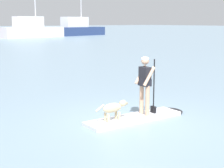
{
  "coord_description": "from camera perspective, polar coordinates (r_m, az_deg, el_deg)",
  "views": [
    {
      "loc": [
        -6.36,
        -6.87,
        2.76
      ],
      "look_at": [
        0.0,
        1.0,
        0.9
      ],
      "focal_mm": 54.61,
      "sensor_mm": 36.0,
      "label": 1
    }
  ],
  "objects": [
    {
      "name": "paddleboard",
      "position": [
        9.88,
        4.75,
        -5.54
      ],
      "size": [
        3.3,
        0.98,
        0.1
      ],
      "color": "silver",
      "rests_on": "ground_plane"
    },
    {
      "name": "ground_plane",
      "position": [
        9.76,
        3.71,
        -6.03
      ],
      "size": [
        400.0,
        400.0,
        0.0
      ],
      "primitive_type": "plane",
      "color": "gray"
    },
    {
      "name": "moored_boat_center",
      "position": [
        69.31,
        -5.76,
        9.23
      ],
      "size": [
        12.66,
        4.99,
        11.64
      ],
      "color": "navy",
      "rests_on": "ground_plane"
    },
    {
      "name": "dog",
      "position": [
        9.23,
        0.29,
        -4.05
      ],
      "size": [
        1.06,
        0.26,
        0.54
      ],
      "color": "#CCB78C",
      "rests_on": "paddleboard"
    },
    {
      "name": "person_paddler",
      "position": [
        9.75,
        5.58,
        0.46
      ],
      "size": [
        0.62,
        0.5,
        1.68
      ],
      "color": "tan",
      "rests_on": "paddleboard"
    },
    {
      "name": "moored_boat_starboard",
      "position": [
        60.63,
        -13.24,
        8.84
      ],
      "size": [
        11.29,
        3.59,
        9.04
      ],
      "color": "silver",
      "rests_on": "ground_plane"
    }
  ]
}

